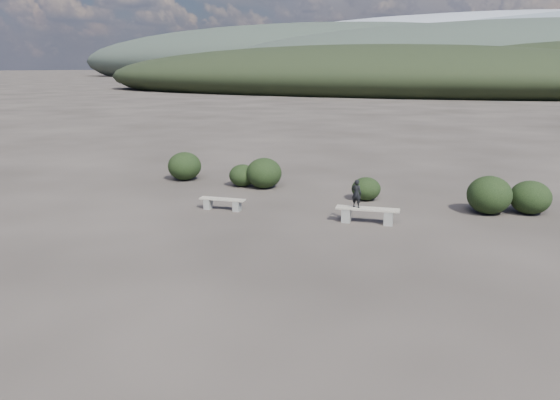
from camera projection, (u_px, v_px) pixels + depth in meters
The scene contains 11 objects.
ground at pixel (205, 278), 12.60m from camera, with size 1200.00×1200.00×0.00m, color #2C2622.
bench_left at pixel (222, 203), 18.49m from camera, with size 1.62×0.56×0.40m.
bench_right at pixel (367, 214), 16.90m from camera, with size 1.99×0.75×0.49m.
seated_person at pixel (357, 193), 16.84m from camera, with size 0.32×0.21×0.88m, color black.
shrub_a at pixel (243, 175), 22.13m from camera, with size 1.09×1.09×0.89m, color black.
shrub_b at pixel (264, 173), 21.76m from camera, with size 1.42×1.42×1.21m, color black.
shrub_c at pixel (366, 189), 19.82m from camera, with size 1.05×1.05×0.84m, color black.
shrub_d at pixel (489, 195), 17.95m from camera, with size 1.44×1.44×1.26m, color black.
shrub_e at pixel (530, 197), 17.96m from camera, with size 1.33×1.33×1.10m, color black.
shrub_f at pixel (185, 166), 23.32m from camera, with size 1.42×1.42×1.20m, color black.
mountain_ridges at pixel (516, 56), 311.45m from camera, with size 500.00×400.00×56.00m.
Camera 1 is at (6.57, -9.96, 4.74)m, focal length 35.00 mm.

